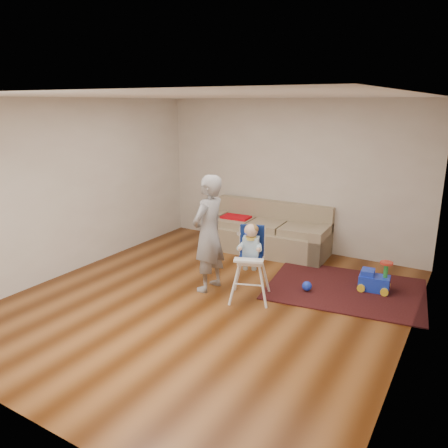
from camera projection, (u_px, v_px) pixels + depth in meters
The scene contains 9 objects.
ground at pixel (209, 301), 5.98m from camera, with size 5.50×5.50×0.00m, color #452009.
room_envelope at pixel (229, 160), 5.91m from camera, with size 5.04×5.52×2.72m.
sofa at pixel (267, 228), 7.89m from camera, with size 2.28×1.03×0.86m.
side_table at pixel (241, 236), 8.11m from camera, with size 0.47×0.47×0.47m, color black, non-canonical shape.
area_rug at pixel (345, 289), 6.34m from camera, with size 2.17×1.63×0.02m, color black.
ride_on_toy at pixel (375, 275), 6.23m from camera, with size 0.42×0.30×0.46m, color blue, non-canonical shape.
toy_ball at pixel (307, 286), 6.25m from camera, with size 0.14×0.14×0.14m, color blue.
high_chair at pixel (251, 263), 5.92m from camera, with size 0.64×0.64×1.08m.
adult at pixel (209, 234), 6.16m from camera, with size 0.61×0.40×1.68m, color #98979A.
Camera 1 is at (2.99, -4.60, 2.63)m, focal length 35.00 mm.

